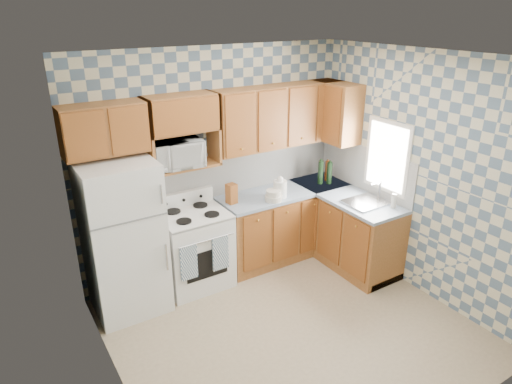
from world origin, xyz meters
TOP-DOWN VIEW (x-y plane):
  - floor at (0.00, 0.00)m, footprint 3.40×3.40m
  - back_wall at (0.00, 1.60)m, footprint 3.40×0.02m
  - right_wall at (1.70, 0.00)m, footprint 0.02×3.20m
  - backsplash_back at (0.40, 1.59)m, footprint 2.60×0.02m
  - backsplash_right at (1.69, 0.80)m, footprint 0.02×1.60m
  - refrigerator at (-1.27, 1.25)m, footprint 0.75×0.70m
  - stove_body at (-0.47, 1.28)m, footprint 0.76×0.65m
  - cooktop at (-0.47, 1.28)m, footprint 0.76×0.65m
  - backguard at (-0.47, 1.55)m, footprint 0.76×0.08m
  - dish_towel_left at (-0.69, 0.93)m, footprint 0.19×0.02m
  - dish_towel_right at (-0.31, 0.93)m, footprint 0.19×0.02m
  - base_cabinets_back at (0.82, 1.30)m, footprint 1.75×0.60m
  - base_cabinets_right at (1.40, 0.80)m, footprint 0.60×1.60m
  - countertop_back at (0.82, 1.30)m, footprint 1.77×0.63m
  - countertop_right at (1.40, 0.80)m, footprint 0.63×1.60m
  - upper_cabinets_back at (0.82, 1.44)m, footprint 1.75×0.33m
  - upper_cabinets_fridge at (-1.29, 1.44)m, footprint 0.82×0.33m
  - upper_cabinets_right at (1.53, 1.25)m, footprint 0.33×0.70m
  - microwave_shelf at (-0.47, 1.44)m, footprint 0.80×0.33m
  - microwave at (-0.55, 1.42)m, footprint 0.56×0.40m
  - sink at (1.40, 0.45)m, footprint 0.48×0.40m
  - window at (1.69, 0.45)m, footprint 0.02×0.66m
  - bottle_0 at (1.35, 1.24)m, footprint 0.07×0.07m
  - bottle_1 at (1.45, 1.18)m, footprint 0.07×0.07m
  - bottle_2 at (1.50, 1.28)m, footprint 0.07×0.07m
  - knife_block at (0.05, 1.30)m, footprint 0.12×0.12m
  - electric_kettle at (0.64, 1.14)m, footprint 0.17×0.17m
  - food_containers at (0.51, 1.09)m, footprint 0.20×0.20m
  - soap_bottle at (1.58, 0.19)m, footprint 0.06×0.06m

SIDE VIEW (x-z plane):
  - floor at x=0.00m, z-range 0.00..0.00m
  - base_cabinets_back at x=0.82m, z-range 0.00..0.88m
  - base_cabinets_right at x=1.40m, z-range 0.00..0.88m
  - stove_body at x=-0.47m, z-range 0.00..0.90m
  - dish_towel_left at x=-0.69m, z-range 0.32..0.73m
  - dish_towel_right at x=-0.31m, z-range 0.32..0.73m
  - refrigerator at x=-1.27m, z-range 0.00..1.68m
  - countertop_back at x=0.82m, z-range 0.88..0.92m
  - countertop_right at x=1.40m, z-range 0.88..0.92m
  - cooktop at x=-0.47m, z-range 0.89..0.92m
  - sink at x=1.40m, z-range 0.91..0.94m
  - food_containers at x=0.51m, z-range 0.92..1.05m
  - backguard at x=-0.47m, z-range 0.92..1.08m
  - soap_bottle at x=1.58m, z-range 0.92..1.09m
  - electric_kettle at x=0.64m, z-range 0.92..1.13m
  - knife_block at x=0.05m, z-range 0.92..1.16m
  - bottle_2 at x=1.50m, z-range 0.92..1.19m
  - bottle_1 at x=1.45m, z-range 0.92..1.21m
  - bottle_0 at x=1.35m, z-range 0.92..1.23m
  - backsplash_back at x=0.40m, z-range 0.92..1.48m
  - backsplash_right at x=1.69m, z-range 0.92..1.48m
  - back_wall at x=0.00m, z-range 0.00..2.70m
  - right_wall at x=1.70m, z-range 0.00..2.70m
  - microwave_shelf at x=-0.47m, z-range 1.42..1.45m
  - window at x=1.69m, z-range 1.02..1.88m
  - microwave at x=-0.55m, z-range 1.45..1.75m
  - upper_cabinets_back at x=0.82m, z-range 1.48..2.22m
  - upper_cabinets_right at x=1.53m, z-range 1.48..2.22m
  - upper_cabinets_fridge at x=-1.29m, z-range 1.72..2.22m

